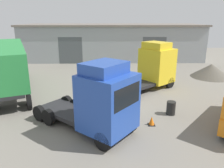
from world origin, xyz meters
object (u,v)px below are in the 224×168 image
at_px(tractor_unit_yellow, 153,67).
at_px(container_trailer_green, 9,62).
at_px(tractor_unit_blue, 101,101).
at_px(traffic_cone, 152,121).
at_px(oil_drum, 171,108).
at_px(gravel_pile, 211,71).

xyz_separation_m(tractor_unit_yellow, container_trailer_green, (-12.35, -0.77, 0.63)).
height_order(tractor_unit_yellow, tractor_unit_blue, tractor_unit_yellow).
height_order(container_trailer_green, tractor_unit_blue, tractor_unit_blue).
bearing_deg(traffic_cone, oil_drum, 43.82).
height_order(gravel_pile, oil_drum, gravel_pile).
distance_m(container_trailer_green, traffic_cone, 12.93).
bearing_deg(tractor_unit_blue, tractor_unit_yellow, 100.87).
bearing_deg(oil_drum, tractor_unit_blue, -151.50).
height_order(tractor_unit_blue, gravel_pile, tractor_unit_blue).
xyz_separation_m(tractor_unit_yellow, tractor_unit_blue, (-4.36, -8.27, -0.01)).
bearing_deg(gravel_pile, container_trailer_green, -167.69).
xyz_separation_m(tractor_unit_yellow, traffic_cone, (-1.43, -7.31, -1.65)).
xyz_separation_m(container_trailer_green, traffic_cone, (10.92, -6.54, -2.27)).
xyz_separation_m(tractor_unit_blue, oil_drum, (4.48, 2.43, -1.45)).
height_order(tractor_unit_yellow, oil_drum, tractor_unit_yellow).
bearing_deg(traffic_cone, tractor_unit_blue, -162.04).
distance_m(gravel_pile, oil_drum, 11.51).
bearing_deg(oil_drum, container_trailer_green, 157.91).
bearing_deg(tractor_unit_blue, container_trailer_green, 175.55).
relative_size(tractor_unit_yellow, tractor_unit_blue, 1.06).
bearing_deg(gravel_pile, tractor_unit_yellow, -153.64).
xyz_separation_m(tractor_unit_yellow, oil_drum, (0.11, -5.83, -1.46)).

